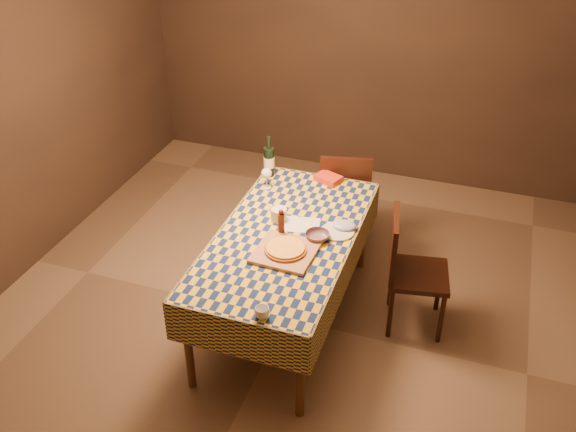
{
  "coord_description": "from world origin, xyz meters",
  "views": [
    {
      "loc": [
        1.21,
        -3.48,
        3.3
      ],
      "look_at": [
        0.0,
        0.05,
        0.9
      ],
      "focal_mm": 40.0,
      "sensor_mm": 36.0,
      "label": 1
    }
  ],
  "objects": [
    {
      "name": "room",
      "position": [
        0.0,
        0.0,
        1.35
      ],
      "size": [
        5.0,
        5.1,
        2.7
      ],
      "color": "brown",
      "rests_on": "ground"
    },
    {
      "name": "dining_table",
      "position": [
        0.0,
        0.0,
        0.69
      ],
      "size": [
        0.94,
        1.84,
        0.77
      ],
      "color": "brown",
      "rests_on": "ground"
    },
    {
      "name": "cutting_board",
      "position": [
        0.07,
        -0.2,
        0.78
      ],
      "size": [
        0.41,
        0.41,
        0.02
      ],
      "primitive_type": "cube",
      "rotation": [
        0.0,
        0.0,
        -0.05
      ],
      "color": "#A5704D",
      "rests_on": "dining_table"
    },
    {
      "name": "pizza",
      "position": [
        0.07,
        -0.2,
        0.81
      ],
      "size": [
        0.37,
        0.37,
        0.03
      ],
      "color": "#9A5319",
      "rests_on": "cutting_board"
    },
    {
      "name": "pepper_mill",
      "position": [
        -0.03,
        0.01,
        0.86
      ],
      "size": [
        0.06,
        0.06,
        0.2
      ],
      "color": "#4A1F11",
      "rests_on": "dining_table"
    },
    {
      "name": "bowl",
      "position": [
        0.22,
        0.02,
        0.8
      ],
      "size": [
        0.22,
        0.22,
        0.05
      ],
      "primitive_type": "imported",
      "rotation": [
        0.0,
        0.0,
        0.36
      ],
      "color": "#5E474F",
      "rests_on": "dining_table"
    },
    {
      "name": "wine_glass",
      "position": [
        -0.36,
        0.58,
        0.89
      ],
      "size": [
        0.09,
        0.09,
        0.17
      ],
      "color": "white",
      "rests_on": "dining_table"
    },
    {
      "name": "wine_bottle",
      "position": [
        -0.41,
        0.77,
        0.9
      ],
      "size": [
        0.1,
        0.1,
        0.34
      ],
      "color": "black",
      "rests_on": "dining_table"
    },
    {
      "name": "deli_tub",
      "position": [
        -0.11,
        0.17,
        0.82
      ],
      "size": [
        0.12,
        0.12,
        0.1
      ],
      "primitive_type": "cylinder",
      "rotation": [
        0.0,
        0.0,
        0.08
      ],
      "color": "silver",
      "rests_on": "dining_table"
    },
    {
      "name": "takeout_container",
      "position": [
        0.07,
        0.83,
        0.79
      ],
      "size": [
        0.23,
        0.2,
        0.05
      ],
      "primitive_type": "cube",
      "rotation": [
        0.0,
        0.0,
        -0.37
      ],
      "color": "red",
      "rests_on": "dining_table"
    },
    {
      "name": "white_plate",
      "position": [
        0.33,
        0.15,
        0.78
      ],
      "size": [
        0.26,
        0.26,
        0.01
      ],
      "primitive_type": "cylinder",
      "rotation": [
        0.0,
        0.0,
        -0.09
      ],
      "color": "silver",
      "rests_on": "dining_table"
    },
    {
      "name": "tumbler",
      "position": [
        0.15,
        -0.84,
        0.81
      ],
      "size": [
        0.09,
        0.09,
        0.07
      ],
      "primitive_type": "imported",
      "rotation": [
        0.0,
        0.0,
        -0.04
      ],
      "color": "white",
      "rests_on": "dining_table"
    },
    {
      "name": "flour_patch",
      "position": [
        0.06,
        0.16,
        0.77
      ],
      "size": [
        0.29,
        0.25,
        0.0
      ],
      "primitive_type": "cube",
      "rotation": [
        0.0,
        0.0,
        0.19
      ],
      "color": "silver",
      "rests_on": "dining_table"
    },
    {
      "name": "flour_bag",
      "position": [
        0.36,
        0.22,
        0.8
      ],
      "size": [
        0.19,
        0.16,
        0.05
      ],
      "primitive_type": "ellipsoid",
      "rotation": [
        0.0,
        0.0,
        0.14
      ],
      "color": "#A4B1D3",
      "rests_on": "dining_table"
    },
    {
      "name": "chair_far",
      "position": [
        0.16,
        1.08,
        0.52
      ],
      "size": [
        0.5,
        0.51,
        0.93
      ],
      "color": "black",
      "rests_on": "ground"
    },
    {
      "name": "chair_right",
      "position": [
        0.84,
        0.26,
        0.52
      ],
      "size": [
        0.49,
        0.49,
        0.93
      ],
      "color": "black",
      "rests_on": "ground"
    }
  ]
}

